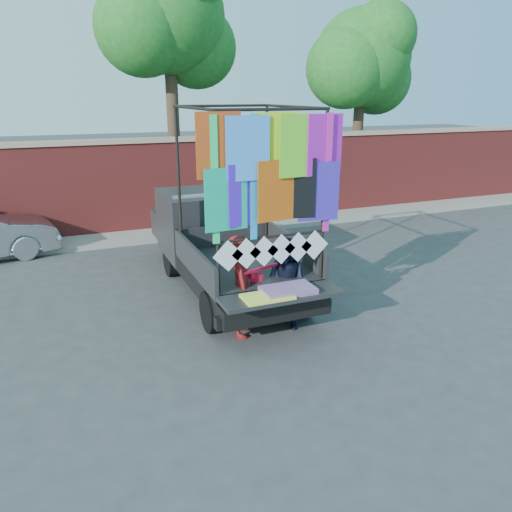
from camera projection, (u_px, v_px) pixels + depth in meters
name	position (u px, v px, depth m)	size (l,w,h in m)	color
ground	(239.00, 333.00, 8.23)	(90.00, 90.00, 0.00)	#38383A
brick_wall	(151.00, 185.00, 13.97)	(30.00, 0.45, 2.61)	#9C2F2D
curb	(159.00, 234.00, 13.75)	(30.00, 1.20, 0.12)	gray
tree_mid	(170.00, 21.00, 13.96)	(4.20, 3.30, 7.73)	#38281C
tree_right	(364.00, 62.00, 16.60)	(4.20, 3.30, 6.62)	#38281C
pickup_truck	(217.00, 239.00, 10.30)	(2.26, 5.68, 3.58)	black
woman	(241.00, 286.00, 7.95)	(0.61, 0.40, 1.68)	maroon
man	(287.00, 284.00, 8.21)	(0.76, 0.59, 1.55)	black
streamer_bundle	(258.00, 280.00, 8.00)	(0.94, 0.34, 0.67)	red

